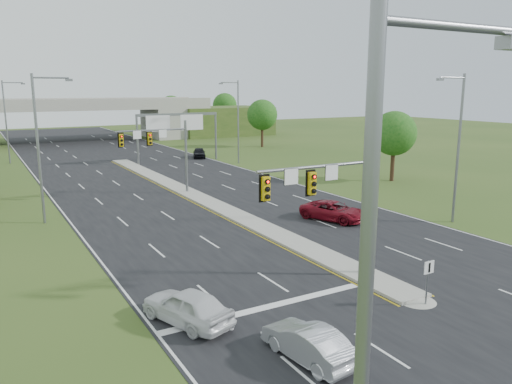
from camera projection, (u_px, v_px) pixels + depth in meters
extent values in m
plane|color=#30491A|center=(361.00, 275.00, 27.10)|extent=(240.00, 240.00, 0.00)
cube|color=black|center=(154.00, 177.00, 56.87)|extent=(24.00, 160.00, 0.02)
cube|color=gray|center=(195.00, 196.00, 46.64)|extent=(2.00, 54.00, 0.16)
cone|color=gray|center=(417.00, 300.00, 23.67)|extent=(2.00, 2.00, 0.16)
cube|color=gold|center=(184.00, 198.00, 46.10)|extent=(0.12, 54.00, 0.01)
cube|color=gold|center=(207.00, 195.00, 47.22)|extent=(0.12, 54.00, 0.01)
cube|color=silver|center=(43.00, 187.00, 51.15)|extent=(0.12, 160.00, 0.01)
cube|color=silver|center=(245.00, 169.00, 62.58)|extent=(0.12, 160.00, 0.01)
cube|color=silver|center=(268.00, 307.00, 23.09)|extent=(10.50, 0.50, 0.01)
cylinder|color=slate|center=(363.00, 213.00, 26.38)|extent=(0.24, 0.24, 7.00)
cylinder|color=slate|center=(315.00, 167.00, 24.26)|extent=(6.50, 0.16, 0.16)
cube|color=gold|center=(312.00, 183.00, 24.04)|extent=(0.35, 0.25, 1.10)
cube|color=gold|center=(266.00, 189.00, 22.78)|extent=(0.35, 0.25, 1.10)
cube|color=black|center=(310.00, 183.00, 24.16)|extent=(0.55, 0.04, 1.30)
cube|color=black|center=(264.00, 188.00, 22.90)|extent=(0.55, 0.04, 1.30)
sphere|color=#FF0C05|center=(314.00, 177.00, 23.86)|extent=(0.20, 0.20, 0.20)
sphere|color=#FF0C05|center=(267.00, 182.00, 22.60)|extent=(0.20, 0.20, 0.20)
cube|color=white|center=(291.00, 177.00, 23.55)|extent=(0.75, 0.04, 0.75)
cube|color=white|center=(332.00, 173.00, 24.72)|extent=(0.75, 0.04, 0.75)
cylinder|color=slate|center=(186.00, 157.00, 47.65)|extent=(0.24, 0.24, 7.00)
cylinder|color=slate|center=(152.00, 130.00, 45.53)|extent=(6.50, 0.16, 0.16)
cube|color=gold|center=(150.00, 139.00, 45.31)|extent=(0.35, 0.25, 1.10)
cube|color=gold|center=(121.00, 140.00, 44.05)|extent=(0.35, 0.25, 1.10)
cube|color=black|center=(149.00, 139.00, 45.43)|extent=(0.55, 0.04, 1.30)
cube|color=black|center=(121.00, 140.00, 44.17)|extent=(0.55, 0.04, 1.30)
sphere|color=#FF0C05|center=(150.00, 135.00, 45.13)|extent=(0.20, 0.20, 0.20)
sphere|color=#FF0C05|center=(121.00, 136.00, 43.87)|extent=(0.20, 0.20, 0.20)
cube|color=white|center=(137.00, 135.00, 44.82)|extent=(0.75, 0.04, 0.75)
cube|color=white|center=(163.00, 134.00, 45.99)|extent=(0.75, 0.04, 0.75)
cylinder|color=slate|center=(427.00, 284.00, 23.04)|extent=(0.08, 0.08, 2.20)
cube|color=white|center=(429.00, 267.00, 22.84)|extent=(0.60, 0.04, 0.60)
cube|color=black|center=(430.00, 268.00, 22.81)|extent=(0.10, 0.02, 0.45)
cylinder|color=slate|center=(138.00, 140.00, 65.29)|extent=(0.28, 0.28, 6.60)
cylinder|color=slate|center=(216.00, 136.00, 70.76)|extent=(0.28, 0.28, 6.60)
cube|color=slate|center=(177.00, 114.00, 67.37)|extent=(11.50, 0.35, 0.35)
cube|color=#0C581F|center=(158.00, 123.00, 66.05)|extent=(3.20, 0.08, 2.00)
cube|color=#0C581F|center=(192.00, 122.00, 68.37)|extent=(3.20, 0.08, 2.00)
cube|color=silver|center=(158.00, 123.00, 66.01)|extent=(3.30, 0.03, 2.10)
cube|color=silver|center=(192.00, 122.00, 68.33)|extent=(3.30, 0.03, 2.10)
cube|color=gray|center=(163.00, 123.00, 102.78)|extent=(6.00, 12.00, 6.00)
cube|color=#30491A|center=(220.00, 121.00, 109.08)|extent=(20.00, 14.00, 6.00)
cube|color=gray|center=(76.00, 107.00, 93.81)|extent=(50.00, 12.00, 1.20)
cube|color=gray|center=(82.00, 102.00, 88.66)|extent=(50.00, 0.40, 0.90)
cube|color=gray|center=(70.00, 100.00, 98.53)|extent=(50.00, 0.40, 0.90)
cylinder|color=slate|center=(453.00, 26.00, 6.22)|extent=(2.50, 0.12, 0.12)
cylinder|color=slate|center=(38.00, 150.00, 36.45)|extent=(0.20, 0.20, 11.00)
cylinder|color=slate|center=(51.00, 78.00, 36.00)|extent=(2.50, 0.12, 0.12)
cube|color=slate|center=(69.00, 80.00, 36.63)|extent=(0.50, 0.25, 0.18)
cylinder|color=slate|center=(6.00, 123.00, 66.23)|extent=(0.20, 0.20, 11.00)
cylinder|color=slate|center=(13.00, 83.00, 65.77)|extent=(2.50, 0.12, 0.12)
cube|color=slate|center=(23.00, 84.00, 66.41)|extent=(0.50, 0.25, 0.18)
cylinder|color=slate|center=(458.00, 150.00, 36.77)|extent=(0.20, 0.20, 11.00)
cylinder|color=slate|center=(453.00, 77.00, 35.11)|extent=(2.50, 0.12, 0.12)
cube|color=slate|center=(440.00, 79.00, 34.53)|extent=(0.50, 0.25, 0.18)
cylinder|color=slate|center=(238.00, 122.00, 66.55)|extent=(0.20, 0.20, 11.00)
cylinder|color=slate|center=(229.00, 82.00, 64.88)|extent=(2.50, 0.12, 0.12)
cube|color=slate|center=(221.00, 84.00, 64.31)|extent=(0.50, 0.25, 0.18)
cylinder|color=#382316|center=(393.00, 163.00, 54.36)|extent=(0.44, 0.44, 4.00)
sphere|color=#154913|center=(394.00, 133.00, 53.71)|extent=(4.80, 4.80, 4.80)
cylinder|color=#382316|center=(262.00, 135.00, 86.05)|extent=(0.44, 0.44, 4.25)
sphere|color=#154913|center=(262.00, 115.00, 85.36)|extent=(5.20, 5.20, 5.20)
cylinder|color=#382316|center=(172.00, 122.00, 118.26)|extent=(0.44, 0.44, 4.25)
sphere|color=#154913|center=(171.00, 108.00, 117.57)|extent=(5.60, 5.60, 5.60)
cylinder|color=#382316|center=(225.00, 120.00, 125.02)|extent=(0.44, 0.44, 4.50)
sphere|color=#154913|center=(225.00, 105.00, 124.29)|extent=(6.00, 6.00, 6.00)
imported|color=silver|center=(187.00, 306.00, 21.38)|extent=(3.23, 4.86, 1.54)
imported|color=#B7B8BF|center=(308.00, 343.00, 18.50)|extent=(1.90, 4.21, 1.34)
imported|color=maroon|center=(334.00, 211.00, 38.22)|extent=(4.13, 5.68, 1.44)
imported|color=black|center=(199.00, 153.00, 72.75)|extent=(3.20, 4.62, 1.46)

